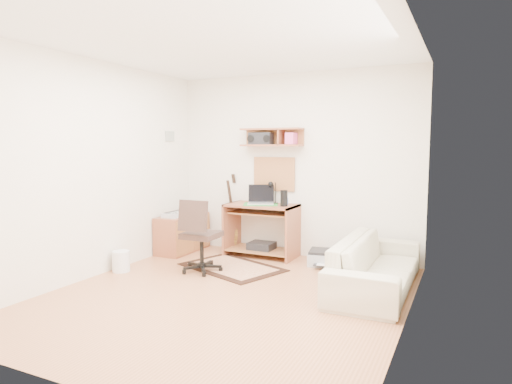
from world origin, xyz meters
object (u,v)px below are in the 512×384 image
at_px(desk, 262,230).
at_px(task_chair, 202,235).
at_px(printer, 328,259).
at_px(cabinet, 182,233).
at_px(sofa, 376,256).

distance_m(desk, task_chair, 1.10).
bearing_deg(task_chair, desk, 69.77).
height_order(task_chair, printer, task_chair).
bearing_deg(cabinet, printer, 4.69).
bearing_deg(sofa, cabinet, 79.38).
bearing_deg(desk, printer, -3.69).
bearing_deg(cabinet, sofa, -10.62).
height_order(desk, printer, desk).
distance_m(desk, printer, 1.04).
relative_size(cabinet, sofa, 0.47).
height_order(printer, sofa, sofa).
bearing_deg(task_chair, printer, 34.12).
bearing_deg(desk, task_chair, -108.25).
xyz_separation_m(task_chair, cabinet, (-0.85, 0.80, -0.19)).
bearing_deg(cabinet, desk, 11.56).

